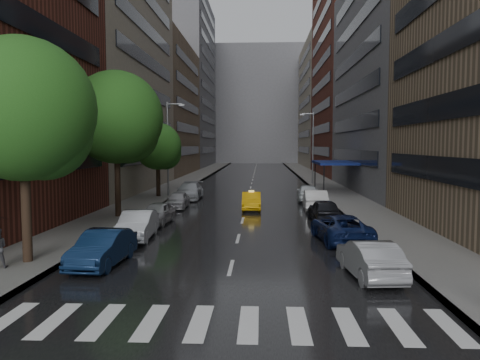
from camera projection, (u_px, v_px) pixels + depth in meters
name	position (u px, v px, depth m)	size (l,w,h in m)	color
ground	(223.00, 300.00, 15.27)	(220.00, 220.00, 0.00)	gray
road	(252.00, 181.00, 65.07)	(14.00, 140.00, 0.01)	black
sidewalk_left	(188.00, 180.00, 65.48)	(4.00, 140.00, 0.15)	gray
sidewalk_right	(317.00, 181.00, 64.66)	(4.00, 140.00, 0.15)	gray
crosswalk	(224.00, 323.00, 13.27)	(13.15, 2.80, 0.01)	silver
buildings_left	(158.00, 75.00, 73.30)	(8.00, 108.00, 38.00)	maroon
buildings_right	(353.00, 78.00, 69.93)	(8.05, 109.10, 36.00)	#937A5B
building_far	(257.00, 106.00, 131.60)	(40.00, 14.00, 32.00)	slate
tree_near	(23.00, 110.00, 19.25)	(5.96, 5.96, 9.50)	#382619
tree_mid	(116.00, 118.00, 31.69)	(6.32, 6.32, 10.07)	#382619
tree_far	(158.00, 146.00, 44.41)	(4.48, 4.48, 7.15)	#382619
taxi	(251.00, 201.00, 36.43)	(1.44, 4.13, 1.36)	#DD9C0B
parked_cars_left	(165.00, 207.00, 32.37)	(2.24, 28.77, 1.56)	#0E2141
parked_cars_right	(325.00, 211.00, 30.38)	(2.90, 28.71, 1.59)	gray
street_lamp_left	(169.00, 146.00, 45.13)	(1.74, 0.22, 9.00)	gray
street_lamp_right	(312.00, 146.00, 59.37)	(1.74, 0.22, 9.00)	gray
awning	(334.00, 163.00, 49.49)	(4.00, 8.00, 3.12)	navy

